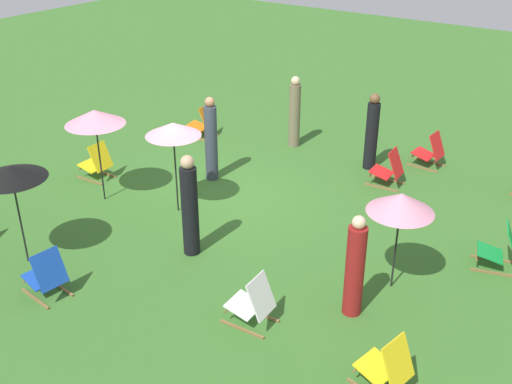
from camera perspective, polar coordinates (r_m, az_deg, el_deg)
name	(u,v)px	position (r m, az deg, el deg)	size (l,w,h in m)	color
ground_plane	(209,198)	(12.79, -4.40, -0.60)	(40.00, 40.00, 0.00)	#386B28
deckchair_0	(202,123)	(15.82, -4.99, 6.37)	(0.62, 0.84, 0.83)	olive
deckchair_1	(97,163)	(13.93, -14.58, 2.63)	(0.52, 0.79, 0.83)	olive
deckchair_2	(430,152)	(14.62, 15.86, 3.64)	(0.52, 0.79, 0.83)	olive
deckchair_3	(501,249)	(11.14, 21.75, -4.95)	(0.68, 0.87, 0.83)	olive
deckchair_5	(387,367)	(8.28, 12.07, -15.63)	(0.61, 0.84, 0.83)	olive
deckchair_7	(46,276)	(10.25, -18.91, -7.35)	(0.56, 0.81, 0.83)	olive
deckchair_9	(253,303)	(9.14, -0.30, -10.28)	(0.52, 0.79, 0.83)	olive
deckchair_10	(389,169)	(13.47, 12.21, 2.06)	(0.53, 0.79, 0.83)	olive
umbrella_0	(401,203)	(9.57, 13.32, -0.99)	(1.05, 1.05, 1.69)	black
umbrella_1	(11,173)	(10.66, -21.80, 1.67)	(1.15, 1.15, 1.80)	black
umbrella_2	(173,129)	(11.69, -7.71, 5.78)	(1.06, 1.06, 1.86)	black
umbrella_3	(95,117)	(12.42, -14.75, 6.72)	(1.18, 1.18, 1.94)	black
person_0	(211,140)	(13.30, -4.19, 4.80)	(0.39, 0.39, 1.87)	#333847
person_1	(295,113)	(15.08, 3.61, 7.32)	(0.30, 0.30, 1.77)	#72664C
person_2	(190,207)	(10.57, -6.17, -1.43)	(0.40, 0.40, 1.87)	black
person_3	(372,133)	(14.05, 10.70, 5.42)	(0.39, 0.39, 1.77)	black
person_4	(355,268)	(9.23, 9.16, -7.02)	(0.39, 0.39, 1.68)	maroon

